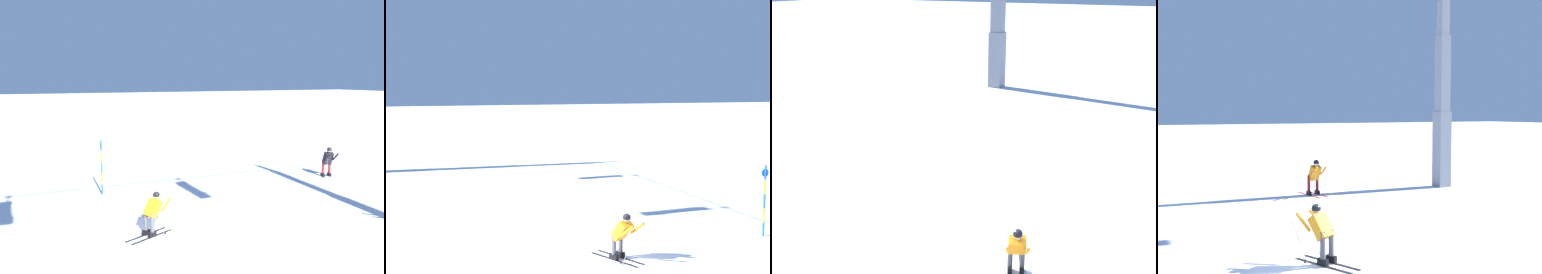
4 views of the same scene
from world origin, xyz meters
TOP-DOWN VIEW (x-y plane):
  - ground_plane at (0.00, 0.00)m, footprint 260.00×260.00m
  - skier_carving_main at (0.27, -0.16)m, footprint 1.77×1.20m
  - lift_tower_near at (-7.48, 9.45)m, footprint 0.65×2.93m
  - skier_distant_downhill at (-8.03, 3.05)m, footprint 1.85×0.86m

SIDE VIEW (x-z plane):
  - ground_plane at x=0.00m, z-range 0.00..0.00m
  - skier_carving_main at x=0.27m, z-range 0.03..1.57m
  - skier_distant_downhill at x=-8.03m, z-range 0.06..1.74m
  - lift_tower_near at x=-7.48m, z-range -0.86..10.60m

